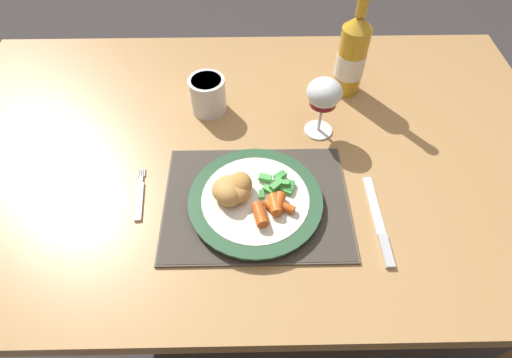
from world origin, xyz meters
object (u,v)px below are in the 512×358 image
at_px(dining_table, 248,168).
at_px(bottle, 352,55).
at_px(fork, 140,197).
at_px(table_knife, 380,227).
at_px(dinner_plate, 255,200).
at_px(wine_glass, 324,95).
at_px(drinking_cup, 208,94).

height_order(dining_table, bottle, bottle).
bearing_deg(dining_table, fork, -146.51).
height_order(table_knife, bottle, bottle).
distance_m(dinner_plate, wine_glass, 0.28).
distance_m(dinner_plate, fork, 0.24).
height_order(dining_table, wine_glass, wine_glass).
relative_size(table_knife, bottle, 0.73).
xyz_separation_m(dining_table, fork, (-0.22, -0.15, 0.09)).
bearing_deg(bottle, wine_glass, -119.81).
bearing_deg(dining_table, drinking_cup, 127.34).
bearing_deg(wine_glass, dinner_plate, -125.58).
height_order(dinner_plate, fork, dinner_plate).
xyz_separation_m(dining_table, bottle, (0.26, 0.20, 0.19)).
relative_size(fork, bottle, 0.47).
bearing_deg(table_knife, wine_glass, 108.14).
relative_size(dining_table, fork, 10.76).
relative_size(dinner_plate, fork, 1.99).
bearing_deg(drinking_cup, dinner_plate, -69.60).
distance_m(dinner_plate, table_knife, 0.25).
bearing_deg(drinking_cup, fork, -115.36).
bearing_deg(fork, wine_glass, 26.03).
relative_size(dinner_plate, wine_glass, 1.85).
relative_size(dinner_plate, drinking_cup, 3.02).
bearing_deg(dining_table, bottle, 37.42).
xyz_separation_m(dinner_plate, fork, (-0.24, 0.02, -0.01)).
bearing_deg(fork, bottle, 35.63).
bearing_deg(table_knife, dining_table, 138.30).
xyz_separation_m(fork, wine_glass, (0.39, 0.19, 0.10)).
distance_m(fork, table_knife, 0.49).
bearing_deg(dining_table, dinner_plate, -85.00).
bearing_deg(bottle, table_knife, -89.70).
bearing_deg(bottle, fork, -144.37).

